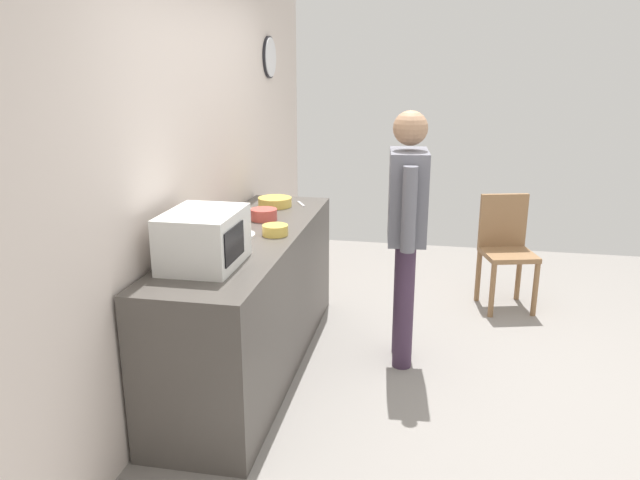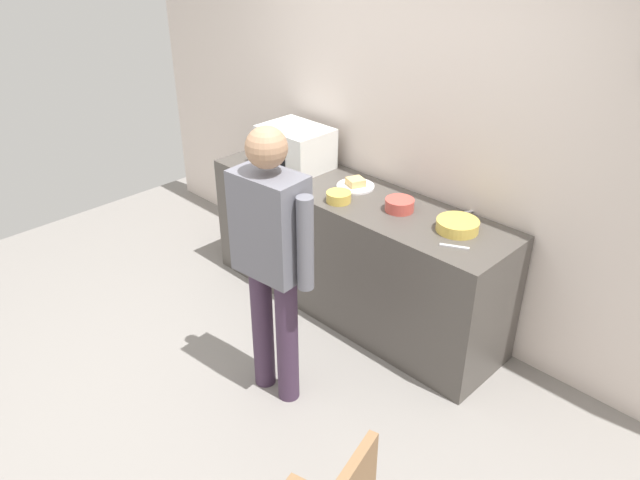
{
  "view_description": "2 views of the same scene",
  "coord_description": "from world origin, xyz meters",
  "px_view_note": "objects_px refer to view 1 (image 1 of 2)",
  "views": [
    {
      "loc": [
        -3.71,
        0.07,
        1.99
      ],
      "look_at": [
        0.11,
        0.8,
        0.85
      ],
      "focal_mm": 34.2,
      "sensor_mm": 36.0,
      "label": 1
    },
    {
      "loc": [
        2.43,
        -1.64,
        2.7
      ],
      "look_at": [
        0.03,
        0.77,
        0.79
      ],
      "focal_mm": 34.56,
      "sensor_mm": 36.0,
      "label": 2
    }
  ],
  "objects_px": {
    "salad_bowl": "(275,202)",
    "person_standing": "(407,220)",
    "microwave": "(204,238)",
    "fork_utensil": "(243,207)",
    "wooden_chair": "(506,246)",
    "cereal_bowl": "(264,214)",
    "mixing_bowl": "(275,230)",
    "spoon_utensil": "(301,204)",
    "sandwich_plate": "(234,233)"
  },
  "relations": [
    {
      "from": "salad_bowl",
      "to": "fork_utensil",
      "type": "relative_size",
      "value": 1.52
    },
    {
      "from": "person_standing",
      "to": "salad_bowl",
      "type": "bearing_deg",
      "value": 63.03
    },
    {
      "from": "microwave",
      "to": "wooden_chair",
      "type": "xyz_separation_m",
      "value": [
        2.08,
        -1.81,
        -0.55
      ]
    },
    {
      "from": "sandwich_plate",
      "to": "person_standing",
      "type": "bearing_deg",
      "value": -72.62
    },
    {
      "from": "mixing_bowl",
      "to": "spoon_utensil",
      "type": "xyz_separation_m",
      "value": [
        0.89,
        0.03,
        -0.03
      ]
    },
    {
      "from": "fork_utensil",
      "to": "wooden_chair",
      "type": "relative_size",
      "value": 0.18
    },
    {
      "from": "microwave",
      "to": "salad_bowl",
      "type": "xyz_separation_m",
      "value": [
        1.43,
        -0.01,
        -0.12
      ]
    },
    {
      "from": "microwave",
      "to": "person_standing",
      "type": "relative_size",
      "value": 0.29
    },
    {
      "from": "cereal_bowl",
      "to": "person_standing",
      "type": "distance_m",
      "value": 1.0
    },
    {
      "from": "sandwich_plate",
      "to": "cereal_bowl",
      "type": "bearing_deg",
      "value": -8.85
    },
    {
      "from": "sandwich_plate",
      "to": "mixing_bowl",
      "type": "distance_m",
      "value": 0.26
    },
    {
      "from": "cereal_bowl",
      "to": "spoon_utensil",
      "type": "bearing_deg",
      "value": -15.95
    },
    {
      "from": "salad_bowl",
      "to": "spoon_utensil",
      "type": "relative_size",
      "value": 1.52
    },
    {
      "from": "mixing_bowl",
      "to": "person_standing",
      "type": "relative_size",
      "value": 0.1
    },
    {
      "from": "spoon_utensil",
      "to": "wooden_chair",
      "type": "relative_size",
      "value": 0.18
    },
    {
      "from": "microwave",
      "to": "mixing_bowl",
      "type": "xyz_separation_m",
      "value": [
        0.65,
        -0.22,
        -0.12
      ]
    },
    {
      "from": "microwave",
      "to": "person_standing",
      "type": "height_order",
      "value": "person_standing"
    },
    {
      "from": "salad_bowl",
      "to": "person_standing",
      "type": "height_order",
      "value": "person_standing"
    },
    {
      "from": "microwave",
      "to": "wooden_chair",
      "type": "distance_m",
      "value": 2.81
    },
    {
      "from": "microwave",
      "to": "mixing_bowl",
      "type": "distance_m",
      "value": 0.7
    },
    {
      "from": "cereal_bowl",
      "to": "fork_utensil",
      "type": "xyz_separation_m",
      "value": [
        0.32,
        0.26,
        -0.04
      ]
    },
    {
      "from": "salad_bowl",
      "to": "person_standing",
      "type": "bearing_deg",
      "value": -116.97
    },
    {
      "from": "cereal_bowl",
      "to": "wooden_chair",
      "type": "relative_size",
      "value": 0.2
    },
    {
      "from": "person_standing",
      "to": "sandwich_plate",
      "type": "bearing_deg",
      "value": 107.38
    },
    {
      "from": "fork_utensil",
      "to": "cereal_bowl",
      "type": "bearing_deg",
      "value": -141.37
    },
    {
      "from": "cereal_bowl",
      "to": "wooden_chair",
      "type": "bearing_deg",
      "value": -59.09
    },
    {
      "from": "spoon_utensil",
      "to": "wooden_chair",
      "type": "distance_m",
      "value": 1.76
    },
    {
      "from": "wooden_chair",
      "to": "fork_utensil",
      "type": "bearing_deg",
      "value": 109.99
    },
    {
      "from": "person_standing",
      "to": "wooden_chair",
      "type": "bearing_deg",
      "value": -33.56
    },
    {
      "from": "person_standing",
      "to": "wooden_chair",
      "type": "distance_m",
      "value": 1.48
    },
    {
      "from": "microwave",
      "to": "salad_bowl",
      "type": "relative_size",
      "value": 1.94
    },
    {
      "from": "cereal_bowl",
      "to": "spoon_utensil",
      "type": "height_order",
      "value": "cereal_bowl"
    },
    {
      "from": "salad_bowl",
      "to": "cereal_bowl",
      "type": "distance_m",
      "value": 0.42
    },
    {
      "from": "fork_utensil",
      "to": "wooden_chair",
      "type": "height_order",
      "value": "wooden_chair"
    },
    {
      "from": "cereal_bowl",
      "to": "mixing_bowl",
      "type": "xyz_separation_m",
      "value": [
        -0.37,
        -0.18,
        -0.01
      ]
    },
    {
      "from": "salad_bowl",
      "to": "cereal_bowl",
      "type": "xyz_separation_m",
      "value": [
        -0.42,
        -0.03,
        0.0
      ]
    },
    {
      "from": "salad_bowl",
      "to": "cereal_bowl",
      "type": "height_order",
      "value": "cereal_bowl"
    },
    {
      "from": "spoon_utensil",
      "to": "sandwich_plate",
      "type": "bearing_deg",
      "value": 167.25
    },
    {
      "from": "cereal_bowl",
      "to": "fork_utensil",
      "type": "relative_size",
      "value": 1.11
    },
    {
      "from": "salad_bowl",
      "to": "mixing_bowl",
      "type": "relative_size",
      "value": 1.55
    },
    {
      "from": "sandwich_plate",
      "to": "person_standing",
      "type": "height_order",
      "value": "person_standing"
    },
    {
      "from": "fork_utensil",
      "to": "spoon_utensil",
      "type": "bearing_deg",
      "value": -63.86
    },
    {
      "from": "mixing_bowl",
      "to": "fork_utensil",
      "type": "xyz_separation_m",
      "value": [
        0.69,
        0.44,
        -0.03
      ]
    },
    {
      "from": "spoon_utensil",
      "to": "wooden_chair",
      "type": "height_order",
      "value": "wooden_chair"
    },
    {
      "from": "spoon_utensil",
      "to": "person_standing",
      "type": "bearing_deg",
      "value": -126.48
    },
    {
      "from": "mixing_bowl",
      "to": "sandwich_plate",
      "type": "bearing_deg",
      "value": 106.48
    },
    {
      "from": "microwave",
      "to": "cereal_bowl",
      "type": "xyz_separation_m",
      "value": [
        1.01,
        -0.04,
        -0.11
      ]
    },
    {
      "from": "microwave",
      "to": "spoon_utensil",
      "type": "distance_m",
      "value": 1.56
    },
    {
      "from": "mixing_bowl",
      "to": "microwave",
      "type": "bearing_deg",
      "value": 161.11
    },
    {
      "from": "salad_bowl",
      "to": "spoon_utensil",
      "type": "height_order",
      "value": "salad_bowl"
    }
  ]
}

